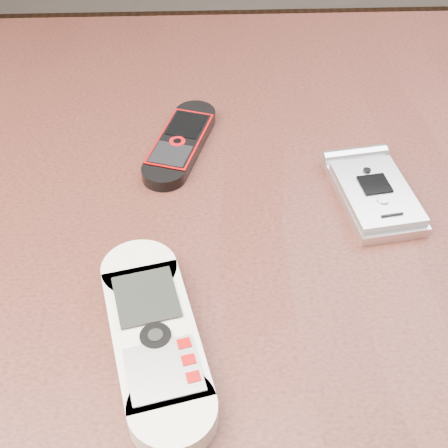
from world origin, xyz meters
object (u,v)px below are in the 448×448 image
nokia_black_red (180,142)px  nokia_white (155,336)px  table (219,311)px  motorola_razr (375,193)px

nokia_black_red → nokia_white: bearing=-75.8°
table → nokia_black_red: nokia_black_red is taller
table → motorola_razr: (0.14, 0.03, 0.11)m
nokia_black_red → table: bearing=-56.6°
table → nokia_white: size_ratio=6.75×
nokia_black_red → motorola_razr: bearing=-8.0°
motorola_razr → nokia_white: bearing=-150.9°
nokia_white → nokia_black_red: (0.01, 0.23, -0.00)m
nokia_black_red → motorola_razr: size_ratio=1.15×
table → motorola_razr: 0.18m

